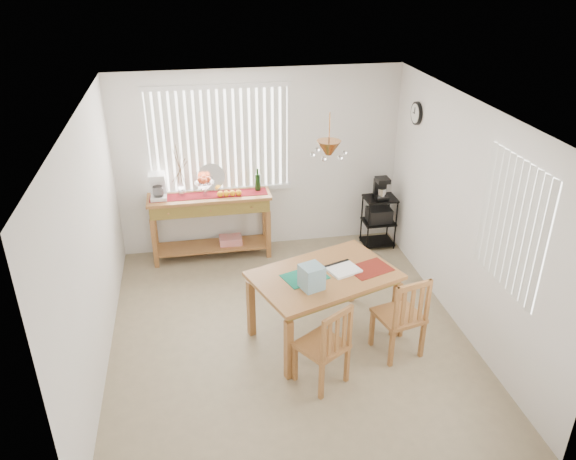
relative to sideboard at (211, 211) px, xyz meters
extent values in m
cube|color=#9A8968|center=(0.73, -1.99, -0.72)|extent=(4.00, 4.50, 0.01)
cube|color=white|center=(0.73, 0.31, 0.59)|extent=(4.00, 0.10, 2.60)
cube|color=white|center=(0.73, -4.29, 0.59)|extent=(4.00, 0.10, 2.60)
cube|color=white|center=(-1.32, -1.99, 0.59)|extent=(0.10, 4.50, 2.60)
cube|color=white|center=(2.78, -1.99, 0.59)|extent=(0.10, 4.50, 2.60)
cube|color=white|center=(0.73, -1.99, 1.94)|extent=(4.00, 4.50, 0.10)
cube|color=white|center=(0.18, 0.25, 0.94)|extent=(1.90, 0.01, 1.40)
cube|color=white|center=(-0.71, 0.24, 0.94)|extent=(0.07, 0.03, 1.40)
cube|color=white|center=(-0.61, 0.24, 0.94)|extent=(0.07, 0.03, 1.40)
cube|color=white|center=(-0.50, 0.24, 0.94)|extent=(0.07, 0.03, 1.40)
cube|color=white|center=(-0.40, 0.24, 0.94)|extent=(0.07, 0.03, 1.40)
cube|color=white|center=(-0.29, 0.24, 0.94)|extent=(0.07, 0.03, 1.40)
cube|color=white|center=(-0.19, 0.24, 0.94)|extent=(0.07, 0.03, 1.40)
cube|color=white|center=(-0.08, 0.24, 0.94)|extent=(0.07, 0.03, 1.40)
cube|color=white|center=(0.03, 0.24, 0.94)|extent=(0.07, 0.03, 1.40)
cube|color=white|center=(0.13, 0.24, 0.94)|extent=(0.07, 0.03, 1.40)
cube|color=white|center=(0.24, 0.24, 0.94)|extent=(0.07, 0.03, 1.40)
cube|color=white|center=(0.34, 0.24, 0.94)|extent=(0.07, 0.03, 1.40)
cube|color=white|center=(0.45, 0.24, 0.94)|extent=(0.07, 0.03, 1.40)
cube|color=white|center=(0.55, 0.24, 0.94)|extent=(0.07, 0.03, 1.40)
cube|color=white|center=(0.66, 0.24, 0.94)|extent=(0.07, 0.03, 1.40)
cube|color=white|center=(0.76, 0.24, 0.94)|extent=(0.07, 0.03, 1.40)
cube|color=white|center=(0.87, 0.24, 0.94)|extent=(0.07, 0.03, 1.40)
cube|color=white|center=(0.98, 0.24, 0.94)|extent=(0.07, 0.03, 1.40)
cube|color=white|center=(1.08, 0.24, 0.94)|extent=(0.07, 0.03, 1.40)
cube|color=white|center=(0.18, 0.23, 0.21)|extent=(1.98, 0.06, 0.06)
cube|color=white|center=(0.18, 0.23, 1.67)|extent=(1.98, 0.06, 0.06)
cube|color=white|center=(2.73, -2.89, 0.94)|extent=(0.01, 1.10, 1.30)
cube|color=white|center=(2.72, -3.39, 0.94)|extent=(0.03, 0.07, 1.30)
cube|color=white|center=(2.72, -3.28, 0.94)|extent=(0.03, 0.07, 1.30)
cube|color=white|center=(2.72, -3.17, 0.94)|extent=(0.03, 0.07, 1.30)
cube|color=white|center=(2.72, -3.06, 0.94)|extent=(0.03, 0.07, 1.30)
cube|color=white|center=(2.72, -2.95, 0.94)|extent=(0.03, 0.07, 1.30)
cube|color=white|center=(2.72, -2.84, 0.94)|extent=(0.03, 0.07, 1.30)
cube|color=white|center=(2.72, -2.73, 0.94)|extent=(0.03, 0.07, 1.30)
cube|color=white|center=(2.72, -2.62, 0.94)|extent=(0.03, 0.07, 1.30)
cube|color=white|center=(2.72, -2.51, 0.94)|extent=(0.03, 0.07, 1.30)
cube|color=white|center=(2.72, -2.40, 0.94)|extent=(0.03, 0.07, 1.30)
cylinder|color=black|center=(2.71, -0.44, 1.37)|extent=(0.04, 0.30, 0.30)
cylinder|color=white|center=(2.69, -0.44, 1.37)|extent=(0.01, 0.25, 0.25)
cylinder|color=brown|center=(1.12, -2.11, 1.72)|extent=(0.01, 0.01, 0.34)
cone|color=brown|center=(1.12, -2.11, 1.54)|extent=(0.24, 0.24, 0.14)
sphere|color=white|center=(1.28, -2.11, 1.48)|extent=(0.05, 0.05, 0.05)
sphere|color=white|center=(1.20, -1.97, 1.48)|extent=(0.05, 0.05, 0.05)
sphere|color=white|center=(1.04, -1.97, 1.48)|extent=(0.05, 0.05, 0.05)
sphere|color=white|center=(0.96, -2.11, 1.48)|extent=(0.05, 0.05, 0.05)
sphere|color=white|center=(1.04, -2.24, 1.48)|extent=(0.05, 0.05, 0.05)
sphere|color=white|center=(1.20, -2.24, 1.48)|extent=(0.05, 0.05, 0.05)
cube|color=#A36A37|center=(-0.01, 0.00, 0.22)|extent=(1.69, 0.47, 0.04)
cube|color=olive|center=(-0.01, 0.00, 0.10)|extent=(1.62, 0.43, 0.17)
cube|color=#A36A37|center=(-0.80, -0.18, -0.35)|extent=(0.06, 0.06, 0.73)
cube|color=#A36A37|center=(0.78, -0.18, -0.35)|extent=(0.06, 0.06, 0.73)
cube|color=#A36A37|center=(-0.80, 0.18, -0.35)|extent=(0.06, 0.06, 0.73)
cube|color=#A36A37|center=(0.78, 0.18, -0.35)|extent=(0.06, 0.06, 0.73)
cube|color=#A36A37|center=(-0.01, 0.00, -0.55)|extent=(1.56, 0.41, 0.03)
cube|color=red|center=(0.25, 0.00, -0.49)|extent=(0.32, 0.23, 0.11)
cube|color=maroon|center=(-0.01, 0.00, 0.24)|extent=(1.60, 0.26, 0.01)
cube|color=white|center=(-0.69, 0.00, 0.26)|extent=(0.21, 0.25, 0.05)
cube|color=white|center=(-0.69, 0.08, 0.40)|extent=(0.21, 0.08, 0.32)
cube|color=white|center=(-0.69, -0.02, 0.57)|extent=(0.21, 0.23, 0.07)
cylinder|color=white|center=(-0.69, -0.03, 0.36)|extent=(0.14, 0.14, 0.14)
cylinder|color=white|center=(-0.06, -0.02, 0.29)|extent=(0.05, 0.05, 0.11)
cone|color=white|center=(-0.06, -0.02, 0.39)|extent=(0.27, 0.27, 0.09)
sphere|color=red|center=(-0.01, -0.02, 0.48)|extent=(0.08, 0.08, 0.08)
sphere|color=red|center=(-0.06, 0.03, 0.48)|extent=(0.08, 0.08, 0.08)
sphere|color=red|center=(-0.12, -0.02, 0.48)|extent=(0.08, 0.08, 0.08)
sphere|color=red|center=(-0.06, -0.07, 0.48)|extent=(0.08, 0.08, 0.08)
sphere|color=#FFA30D|center=(0.14, -0.08, 0.28)|extent=(0.08, 0.08, 0.08)
sphere|color=#FFA30D|center=(0.22, -0.08, 0.28)|extent=(0.08, 0.08, 0.08)
sphere|color=#FFA30D|center=(0.31, -0.08, 0.28)|extent=(0.08, 0.08, 0.08)
sphere|color=#FFA30D|center=(0.39, -0.08, 0.28)|extent=(0.08, 0.08, 0.08)
cylinder|color=silver|center=(0.04, 0.20, 0.43)|extent=(0.38, 0.09, 0.37)
cylinder|color=white|center=(-0.38, 0.05, 0.31)|extent=(0.08, 0.08, 0.15)
cylinder|color=#4C3823|center=(-0.38, 0.05, 0.62)|extent=(0.09, 0.04, 0.47)
cylinder|color=#4C3823|center=(-0.38, 0.05, 0.65)|extent=(0.14, 0.06, 0.51)
cylinder|color=#4C3823|center=(-0.38, 0.05, 0.60)|extent=(0.18, 0.08, 0.38)
cylinder|color=#4C3823|center=(-0.38, 0.05, 0.67)|extent=(0.06, 0.03, 0.58)
cylinder|color=#4C3823|center=(-0.38, 0.05, 0.58)|extent=(0.23, 0.11, 0.33)
cylinder|color=black|center=(0.68, 0.05, 0.36)|extent=(0.08, 0.08, 0.24)
cylinder|color=black|center=(0.68, 0.05, 0.52)|extent=(0.03, 0.03, 0.08)
cylinder|color=black|center=(2.23, -0.27, -0.33)|extent=(0.02, 0.02, 0.77)
cylinder|color=black|center=(2.64, -0.27, -0.33)|extent=(0.02, 0.02, 0.77)
cylinder|color=black|center=(2.23, 0.06, -0.33)|extent=(0.02, 0.02, 0.77)
cylinder|color=black|center=(2.64, 0.06, -0.33)|extent=(0.02, 0.02, 0.77)
cube|color=black|center=(2.43, -0.11, 0.04)|extent=(0.45, 0.36, 0.03)
cube|color=black|center=(2.43, -0.11, -0.33)|extent=(0.45, 0.36, 0.02)
cube|color=black|center=(2.43, -0.11, -0.66)|extent=(0.45, 0.36, 0.02)
cube|color=black|center=(2.43, -0.11, -0.22)|extent=(0.34, 0.27, 0.20)
cube|color=black|center=(2.43, -0.12, 0.08)|extent=(0.18, 0.22, 0.05)
cube|color=black|center=(2.43, -0.05, 0.19)|extent=(0.18, 0.07, 0.27)
cube|color=black|center=(2.43, -0.12, 0.34)|extent=(0.18, 0.20, 0.06)
cylinder|color=silver|center=(2.43, -0.13, 0.16)|extent=(0.12, 0.12, 0.12)
cube|color=#A36A37|center=(1.12, -2.11, 0.08)|extent=(1.77, 1.44, 0.04)
cube|color=olive|center=(1.12, -2.11, 0.03)|extent=(1.63, 1.30, 0.07)
cube|color=#A36A37|center=(0.61, -2.74, -0.36)|extent=(0.10, 0.10, 0.71)
cube|color=#A36A37|center=(1.92, -2.27, -0.36)|extent=(0.10, 0.10, 0.71)
cube|color=#A36A37|center=(0.32, -1.94, -0.36)|extent=(0.10, 0.10, 0.71)
cube|color=#A36A37|center=(1.63, -1.47, -0.36)|extent=(0.10, 0.10, 0.71)
cube|color=#167B5E|center=(0.89, -2.13, 0.11)|extent=(0.54, 0.46, 0.01)
cube|color=maroon|center=(1.63, -2.09, 0.11)|extent=(0.54, 0.46, 0.01)
cube|color=white|center=(1.34, -2.08, 0.12)|extent=(0.40, 0.36, 0.03)
cube|color=black|center=(1.29, -1.95, 0.12)|extent=(0.32, 0.14, 0.03)
cube|color=#7CA6B5|center=(0.92, -2.35, 0.23)|extent=(0.28, 0.28, 0.26)
cube|color=#A36A37|center=(0.92, -2.84, -0.27)|extent=(0.60, 0.60, 0.04)
cube|color=#A36A37|center=(0.98, -2.59, -0.50)|extent=(0.06, 0.06, 0.42)
cube|color=#A36A37|center=(0.66, -2.79, -0.50)|extent=(0.06, 0.06, 0.42)
cube|color=#A36A37|center=(1.18, -2.90, -0.50)|extent=(0.06, 0.06, 0.42)
cube|color=#A36A37|center=(0.86, -3.10, -0.50)|extent=(0.06, 0.06, 0.42)
cube|color=#A36A37|center=(1.18, -2.91, -0.01)|extent=(0.05, 0.05, 0.48)
cube|color=#A36A37|center=(0.87, -3.11, -0.01)|extent=(0.05, 0.05, 0.48)
cube|color=#A36A37|center=(1.03, -3.01, 0.20)|extent=(0.35, 0.24, 0.06)
cube|color=#A36A37|center=(1.11, -2.95, -0.03)|extent=(0.05, 0.04, 0.38)
cube|color=#A36A37|center=(1.03, -3.01, -0.03)|extent=(0.05, 0.04, 0.38)
cube|color=#A36A37|center=(0.94, -3.07, -0.03)|extent=(0.05, 0.04, 0.38)
cube|color=#A36A37|center=(1.85, -2.52, -0.25)|extent=(0.55, 0.55, 0.04)
cube|color=#A36A37|center=(1.99, -2.29, -0.49)|extent=(0.05, 0.05, 0.44)
cube|color=#A36A37|center=(1.61, -2.38, -0.49)|extent=(0.05, 0.05, 0.44)
cube|color=#A36A37|center=(2.08, -2.67, -0.49)|extent=(0.05, 0.05, 0.44)
cube|color=#A36A37|center=(1.70, -2.76, -0.49)|extent=(0.05, 0.05, 0.44)
cube|color=#A36A37|center=(2.08, -2.68, 0.02)|extent=(0.05, 0.05, 0.50)
cube|color=#A36A37|center=(1.70, -2.77, 0.02)|extent=(0.05, 0.05, 0.50)
cube|color=#A36A37|center=(1.89, -2.72, 0.24)|extent=(0.41, 0.13, 0.06)
cube|color=#A36A37|center=(2.00, -2.70, 0.00)|extent=(0.05, 0.03, 0.40)
cube|color=#A36A37|center=(1.89, -2.72, 0.00)|extent=(0.05, 0.03, 0.40)
cube|color=#A36A37|center=(1.79, -2.75, 0.00)|extent=(0.05, 0.03, 0.40)
camera|label=1|loc=(-0.21, -7.19, 3.27)|focal=35.00mm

